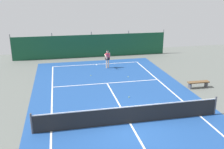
% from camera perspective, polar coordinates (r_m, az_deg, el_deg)
% --- Properties ---
extents(ground_plane, '(36.00, 36.00, 0.00)m').
position_cam_1_polar(ground_plane, '(13.96, 4.01, -10.78)').
color(ground_plane, slate).
extents(court_surface, '(11.02, 26.60, 0.01)m').
position_cam_1_polar(court_surface, '(13.96, 4.01, -10.77)').
color(court_surface, '#1E478C').
rests_on(court_surface, ground).
extents(tennis_net, '(10.12, 0.10, 1.10)m').
position_cam_1_polar(tennis_net, '(13.72, 4.06, -8.91)').
color(tennis_net, black).
rests_on(tennis_net, ground).
extents(back_fence, '(16.30, 0.98, 2.70)m').
position_cam_1_polar(back_fence, '(28.03, -4.65, 5.48)').
color(back_fence, '#14472D').
rests_on(back_fence, ground).
extents(tennis_player, '(0.57, 0.82, 1.64)m').
position_cam_1_polar(tennis_player, '(23.33, -1.01, 3.72)').
color(tennis_player, beige).
rests_on(tennis_player, ground).
extents(tennis_ball_near_player, '(0.07, 0.07, 0.07)m').
position_cam_1_polar(tennis_ball_near_player, '(21.42, -4.73, -0.23)').
color(tennis_ball_near_player, '#CCDB33').
rests_on(tennis_ball_near_player, ground).
extents(tennis_ball_midcourt, '(0.07, 0.07, 0.07)m').
position_cam_1_polar(tennis_ball_midcourt, '(17.09, 3.82, -5.04)').
color(tennis_ball_midcourt, '#CCDB33').
rests_on(tennis_ball_midcourt, ground).
extents(tennis_ball_by_sideline, '(0.07, 0.07, 0.07)m').
position_cam_1_polar(tennis_ball_by_sideline, '(21.08, 3.61, -0.51)').
color(tennis_ball_by_sideline, '#CCDB33').
rests_on(tennis_ball_by_sideline, ground).
extents(courtside_bench, '(1.60, 0.40, 0.49)m').
position_cam_1_polar(courtside_bench, '(19.64, 18.66, -1.81)').
color(courtside_bench, brown).
rests_on(courtside_bench, ground).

